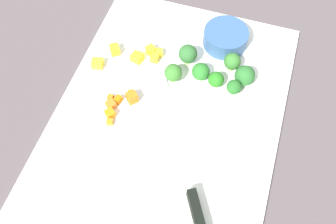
% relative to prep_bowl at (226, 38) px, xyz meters
% --- Properties ---
extents(ground_plane, '(4.00, 4.00, 0.00)m').
position_rel_prep_bowl_xyz_m(ground_plane, '(0.18, -0.06, -0.03)').
color(ground_plane, '#534A4C').
extents(cutting_board, '(0.52, 0.38, 0.01)m').
position_rel_prep_bowl_xyz_m(cutting_board, '(0.18, -0.06, -0.02)').
color(cutting_board, white).
rests_on(cutting_board, ground_plane).
extents(prep_bowl, '(0.08, 0.08, 0.03)m').
position_rel_prep_bowl_xyz_m(prep_bowl, '(0.00, 0.00, 0.00)').
color(prep_bowl, '#385C8F').
rests_on(prep_bowl, cutting_board).
extents(chef_knife, '(0.28, 0.17, 0.02)m').
position_rel_prep_bowl_xyz_m(chef_knife, '(0.29, 0.01, -0.01)').
color(chef_knife, silver).
rests_on(chef_knife, cutting_board).
extents(carrot_dice_0, '(0.02, 0.02, 0.01)m').
position_rel_prep_bowl_xyz_m(carrot_dice_0, '(0.20, -0.15, -0.01)').
color(carrot_dice_0, orange).
rests_on(carrot_dice_0, cutting_board).
extents(carrot_dice_1, '(0.02, 0.02, 0.02)m').
position_rel_prep_bowl_xyz_m(carrot_dice_1, '(0.17, -0.12, -0.01)').
color(carrot_dice_1, orange).
rests_on(carrot_dice_1, cutting_board).
extents(carrot_dice_2, '(0.01, 0.01, 0.01)m').
position_rel_prep_bowl_xyz_m(carrot_dice_2, '(0.18, -0.16, -0.01)').
color(carrot_dice_2, orange).
rests_on(carrot_dice_2, cutting_board).
extents(carrot_dice_3, '(0.01, 0.01, 0.01)m').
position_rel_prep_bowl_xyz_m(carrot_dice_3, '(0.16, -0.13, -0.01)').
color(carrot_dice_3, orange).
rests_on(carrot_dice_3, cutting_board).
extents(carrot_dice_4, '(0.02, 0.01, 0.01)m').
position_rel_prep_bowl_xyz_m(carrot_dice_4, '(0.18, -0.15, -0.01)').
color(carrot_dice_4, orange).
rests_on(carrot_dice_4, cutting_board).
extents(carrot_dice_5, '(0.02, 0.02, 0.01)m').
position_rel_prep_bowl_xyz_m(carrot_dice_5, '(0.21, -0.15, -0.01)').
color(carrot_dice_5, orange).
rests_on(carrot_dice_5, cutting_board).
extents(carrot_dice_6, '(0.01, 0.01, 0.01)m').
position_rel_prep_bowl_xyz_m(carrot_dice_6, '(0.23, -0.14, -0.01)').
color(carrot_dice_6, orange).
rests_on(carrot_dice_6, cutting_board).
extents(pepper_dice_0, '(0.02, 0.02, 0.02)m').
position_rel_prep_bowl_xyz_m(pepper_dice_0, '(0.06, -0.13, -0.01)').
color(pepper_dice_0, yellow).
rests_on(pepper_dice_0, cutting_board).
extents(pepper_dice_1, '(0.02, 0.02, 0.01)m').
position_rel_prep_bowl_xyz_m(pepper_dice_1, '(0.08, -0.11, -0.01)').
color(pepper_dice_1, yellow).
rests_on(pepper_dice_1, cutting_board).
extents(pepper_dice_2, '(0.02, 0.02, 0.02)m').
position_rel_prep_bowl_xyz_m(pepper_dice_2, '(0.09, -0.15, -0.01)').
color(pepper_dice_2, yellow).
rests_on(pepper_dice_2, cutting_board).
extents(pepper_dice_3, '(0.03, 0.02, 0.02)m').
position_rel_prep_bowl_xyz_m(pepper_dice_3, '(0.08, -0.19, -0.01)').
color(pepper_dice_3, yellow).
rests_on(pepper_dice_3, cutting_board).
extents(pepper_dice_4, '(0.02, 0.02, 0.01)m').
position_rel_prep_bowl_xyz_m(pepper_dice_4, '(0.06, -0.11, -0.01)').
color(pepper_dice_4, yellow).
rests_on(pepper_dice_4, cutting_board).
extents(pepper_dice_5, '(0.02, 0.02, 0.02)m').
position_rel_prep_bowl_xyz_m(pepper_dice_5, '(0.12, -0.21, -0.01)').
color(pepper_dice_5, yellow).
rests_on(pepper_dice_5, cutting_board).
extents(broccoli_floret_0, '(0.03, 0.03, 0.03)m').
position_rel_prep_bowl_xyz_m(broccoli_floret_0, '(0.09, -0.02, 0.00)').
color(broccoli_floret_0, '#96BD67').
rests_on(broccoli_floret_0, cutting_board).
extents(broccoli_floret_1, '(0.03, 0.03, 0.03)m').
position_rel_prep_bowl_xyz_m(broccoli_floret_1, '(0.10, 0.01, 0.00)').
color(broccoli_floret_1, '#8EB55F').
rests_on(broccoli_floret_1, cutting_board).
extents(broccoli_floret_2, '(0.03, 0.03, 0.03)m').
position_rel_prep_bowl_xyz_m(broccoli_floret_2, '(0.11, 0.04, 0.00)').
color(broccoli_floret_2, '#81AB5E').
rests_on(broccoli_floret_2, cutting_board).
extents(broccoli_floret_3, '(0.03, 0.03, 0.04)m').
position_rel_prep_bowl_xyz_m(broccoli_floret_3, '(0.11, -0.07, 0.00)').
color(broccoli_floret_3, '#87C25D').
rests_on(broccoli_floret_3, cutting_board).
extents(broccoli_floret_4, '(0.03, 0.03, 0.04)m').
position_rel_prep_bowl_xyz_m(broccoli_floret_4, '(0.06, 0.02, 0.00)').
color(broccoli_floret_4, '#88C357').
rests_on(broccoli_floret_4, cutting_board).
extents(broccoli_floret_5, '(0.03, 0.03, 0.04)m').
position_rel_prep_bowl_xyz_m(broccoli_floret_5, '(0.07, -0.05, 0.01)').
color(broccoli_floret_5, '#92B963').
rests_on(broccoli_floret_5, cutting_board).
extents(broccoli_floret_6, '(0.04, 0.04, 0.04)m').
position_rel_prep_bowl_xyz_m(broccoli_floret_6, '(0.08, 0.05, 0.00)').
color(broccoli_floret_6, '#8BB868').
rests_on(broccoli_floret_6, cutting_board).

